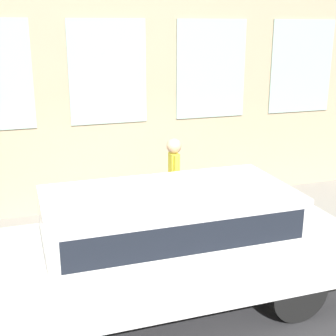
{
  "coord_description": "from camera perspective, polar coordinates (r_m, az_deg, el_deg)",
  "views": [
    {
      "loc": [
        -6.73,
        1.79,
        3.77
      ],
      "look_at": [
        0.83,
        -0.7,
        1.38
      ],
      "focal_mm": 50.0,
      "sensor_mm": 36.0,
      "label": 1
    }
  ],
  "objects": [
    {
      "name": "ground_plane",
      "position": [
        7.92,
        -3.0,
        -11.74
      ],
      "size": [
        80.0,
        80.0,
        0.0
      ],
      "primitive_type": "plane",
      "color": "#2D2D30"
    },
    {
      "name": "fire_hydrant",
      "position": [
        8.31,
        -0.76,
        -6.23
      ],
      "size": [
        0.37,
        0.47,
        0.79
      ],
      "color": "gold",
      "rests_on": "sidewalk"
    },
    {
      "name": "parked_truck_white_near",
      "position": [
        6.41,
        -0.53,
        -8.9
      ],
      "size": [
        1.91,
        5.31,
        1.7
      ],
      "color": "black",
      "rests_on": "ground_plane"
    },
    {
      "name": "sidewalk",
      "position": [
        8.97,
        -5.12,
        -7.77
      ],
      "size": [
        2.48,
        60.0,
        0.12
      ],
      "color": "gray",
      "rests_on": "ground_plane"
    },
    {
      "name": "person",
      "position": [
        8.67,
        0.73,
        -0.82
      ],
      "size": [
        0.42,
        0.27,
        1.72
      ],
      "rotation": [
        0.0,
        0.0,
        2.06
      ],
      "color": "#232328",
      "rests_on": "sidewalk"
    }
  ]
}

